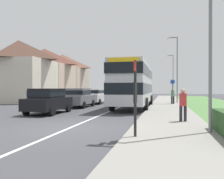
% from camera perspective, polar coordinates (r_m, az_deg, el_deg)
% --- Properties ---
extents(ground_plane, '(120.00, 120.00, 0.00)m').
position_cam_1_polar(ground_plane, '(10.08, -10.51, -9.34)').
color(ground_plane, '#424247').
extents(lane_marking_centre, '(0.14, 60.00, 0.01)m').
position_cam_1_polar(lane_marking_centre, '(17.65, -0.10, -5.14)').
color(lane_marking_centre, silver).
rests_on(lane_marking_centre, ground_plane).
extents(pavement_near_side, '(3.20, 68.00, 0.12)m').
position_cam_1_polar(pavement_near_side, '(15.21, 13.83, -5.83)').
color(pavement_near_side, gray).
rests_on(pavement_near_side, ground_plane).
extents(double_decker_bus, '(2.80, 10.21, 3.70)m').
position_cam_1_polar(double_decker_bus, '(19.80, 5.35, 1.65)').
color(double_decker_bus, '#BCBCC1').
rests_on(double_decker_bus, ground_plane).
extents(parked_car_black, '(1.95, 3.93, 1.66)m').
position_cam_1_polar(parked_car_black, '(15.89, -15.40, -2.48)').
color(parked_car_black, black).
rests_on(parked_car_black, ground_plane).
extents(parked_car_grey, '(1.98, 3.98, 1.66)m').
position_cam_1_polar(parked_car_grey, '(20.62, -8.20, -1.82)').
color(parked_car_grey, slate).
rests_on(parked_car_grey, ground_plane).
extents(parked_car_white, '(1.98, 4.50, 1.64)m').
position_cam_1_polar(parked_car_white, '(25.19, -4.23, -1.44)').
color(parked_car_white, silver).
rests_on(parked_car_white, ground_plane).
extents(pedestrian_at_stop, '(0.34, 0.34, 1.67)m').
position_cam_1_polar(pedestrian_at_stop, '(11.51, 17.02, -3.25)').
color(pedestrian_at_stop, '#23232D').
rests_on(pedestrian_at_stop, ground_plane).
extents(pedestrian_walking_away, '(0.34, 0.34, 1.67)m').
position_cam_1_polar(pedestrian_walking_away, '(24.23, 14.67, -1.35)').
color(pedestrian_walking_away, '#23232D').
rests_on(pedestrian_walking_away, ground_plane).
extents(bus_stop_sign, '(0.09, 0.52, 2.60)m').
position_cam_1_polar(bus_stop_sign, '(7.61, 5.73, -0.83)').
color(bus_stop_sign, black).
rests_on(bus_stop_sign, ground_plane).
extents(cycle_route_sign, '(0.44, 0.08, 2.52)m').
position_cam_1_polar(cycle_route_sign, '(23.40, 14.64, -0.30)').
color(cycle_route_sign, slate).
rests_on(cycle_route_sign, ground_plane).
extents(street_lamp_near, '(1.14, 0.20, 7.21)m').
position_cam_1_polar(street_lamp_near, '(9.29, 22.32, 15.63)').
color(street_lamp_near, slate).
rests_on(street_lamp_near, ground_plane).
extents(street_lamp_mid, '(1.14, 0.20, 7.24)m').
position_cam_1_polar(street_lamp_mid, '(26.25, 15.46, 5.75)').
color(street_lamp_mid, slate).
rests_on(street_lamp_mid, ground_plane).
extents(street_lamp_far, '(1.14, 0.20, 7.58)m').
position_cam_1_polar(street_lamp_far, '(42.97, 14.62, 3.89)').
color(street_lamp_far, slate).
rests_on(street_lamp_far, ground_plane).
extents(house_terrace_far_side, '(7.36, 18.10, 7.38)m').
position_cam_1_polar(house_terrace_far_side, '(34.96, -16.24, 3.62)').
color(house_terrace_far_side, beige).
rests_on(house_terrace_far_side, ground_plane).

